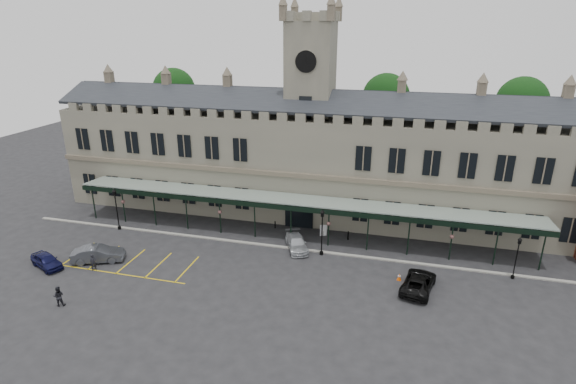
% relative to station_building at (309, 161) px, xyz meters
% --- Properties ---
extents(ground, '(140.00, 140.00, 0.00)m').
position_rel_station_building_xyz_m(ground, '(0.00, -15.91, -6.47)').
color(ground, black).
extents(station_building, '(60.00, 10.36, 17.30)m').
position_rel_station_building_xyz_m(station_building, '(0.00, 0.00, 0.00)').
color(station_building, '#666355').
rests_on(station_building, ground).
extents(clock_tower, '(5.60, 5.60, 24.80)m').
position_rel_station_building_xyz_m(clock_tower, '(0.00, 0.09, 6.64)').
color(clock_tower, '#666355').
rests_on(clock_tower, ground).
extents(canopy, '(50.00, 4.10, 4.30)m').
position_rel_station_building_xyz_m(canopy, '(0.00, -8.45, -4.06)').
color(canopy, '#8C9E93').
rests_on(canopy, ground).
extents(kerb, '(60.00, 0.40, 0.12)m').
position_rel_station_building_xyz_m(kerb, '(0.00, -10.41, -6.41)').
color(kerb, gray).
rests_on(kerb, ground).
extents(parking_markings, '(16.00, 6.00, 0.01)m').
position_rel_station_building_xyz_m(parking_markings, '(-14.00, -17.41, -6.47)').
color(parking_markings, gold).
rests_on(parking_markings, ground).
extents(tree_behind_left, '(6.00, 6.00, 16.00)m').
position_rel_station_building_xyz_m(tree_behind_left, '(-22.00, 9.09, 6.35)').
color(tree_behind_left, '#332314').
rests_on(tree_behind_left, ground).
extents(tree_behind_mid, '(6.00, 6.00, 16.00)m').
position_rel_station_building_xyz_m(tree_behind_mid, '(8.00, 9.09, 6.35)').
color(tree_behind_mid, '#332314').
rests_on(tree_behind_mid, ground).
extents(tree_behind_right, '(6.00, 6.00, 16.00)m').
position_rel_station_building_xyz_m(tree_behind_right, '(24.00, 9.09, 6.35)').
color(tree_behind_right, '#332314').
rests_on(tree_behind_right, ground).
extents(lamp_post_left, '(0.46, 0.46, 4.84)m').
position_rel_station_building_xyz_m(lamp_post_left, '(-19.48, -10.69, -3.60)').
color(lamp_post_left, black).
rests_on(lamp_post_left, ground).
extents(lamp_post_mid, '(0.46, 0.46, 4.90)m').
position_rel_station_building_xyz_m(lamp_post_mid, '(3.71, -10.85, -3.56)').
color(lamp_post_mid, black).
rests_on(lamp_post_mid, ground).
extents(lamp_post_right, '(0.39, 0.39, 4.14)m').
position_rel_station_building_xyz_m(lamp_post_right, '(21.33, -10.92, -4.01)').
color(lamp_post_right, black).
rests_on(lamp_post_right, ground).
extents(traffic_cone, '(0.39, 0.39, 0.62)m').
position_rel_station_building_xyz_m(traffic_cone, '(11.38, -13.82, -6.16)').
color(traffic_cone, '#F05607').
rests_on(traffic_cone, ground).
extents(sign_board, '(0.72, 0.30, 1.28)m').
position_rel_station_building_xyz_m(sign_board, '(3.10, -6.55, -5.84)').
color(sign_board, black).
rests_on(sign_board, ground).
extents(bollard_left, '(0.15, 0.15, 0.82)m').
position_rel_station_building_xyz_m(bollard_left, '(-2.55, -5.95, -6.06)').
color(bollard_left, black).
rests_on(bollard_left, ground).
extents(bollard_right, '(0.17, 0.17, 0.97)m').
position_rel_station_building_xyz_m(bollard_right, '(5.85, -6.83, -5.98)').
color(bollard_right, black).
rests_on(bollard_right, ground).
extents(car_left_a, '(4.29, 3.08, 1.36)m').
position_rel_station_building_xyz_m(car_left_a, '(-21.00, -19.91, -5.79)').
color(car_left_a, '#0B0D33').
rests_on(car_left_a, ground).
extents(car_left_b, '(5.14, 3.45, 1.60)m').
position_rel_station_building_xyz_m(car_left_b, '(-16.97, -17.72, -5.67)').
color(car_left_b, '#3D3F45').
rests_on(car_left_b, ground).
extents(car_taxi, '(3.62, 4.95, 1.33)m').
position_rel_station_building_xyz_m(car_taxi, '(1.00, -10.27, -5.80)').
color(car_taxi, '#A0A3A8').
rests_on(car_taxi, ground).
extents(car_van, '(3.43, 5.57, 1.44)m').
position_rel_station_building_xyz_m(car_van, '(13.00, -14.99, -5.75)').
color(car_van, black).
rests_on(car_van, ground).
extents(person_a, '(0.68, 0.68, 1.60)m').
position_rel_station_building_xyz_m(person_a, '(-16.34, -19.26, -5.67)').
color(person_a, black).
rests_on(person_a, ground).
extents(person_b, '(1.06, 0.97, 1.75)m').
position_rel_station_building_xyz_m(person_b, '(-15.36, -24.91, -5.59)').
color(person_b, black).
rests_on(person_b, ground).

